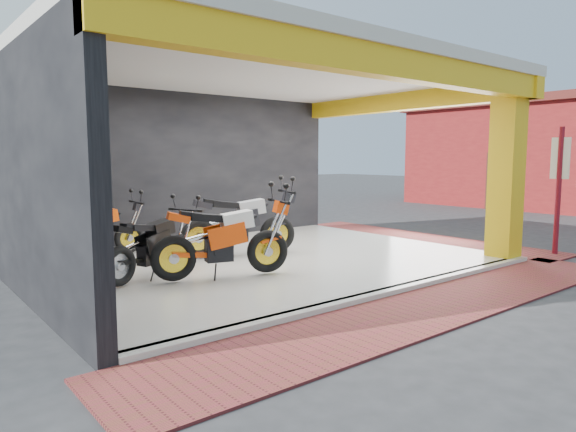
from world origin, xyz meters
name	(u,v)px	position (x,y,z in m)	size (l,w,h in m)	color
ground	(338,283)	(0.00, 0.00, 0.00)	(80.00, 80.00, 0.00)	#2D2D30
showroom_floor	(264,260)	(0.00, 2.00, 0.05)	(8.00, 6.00, 0.10)	white
showroom_ceiling	(263,70)	(0.00, 2.00, 3.60)	(8.40, 6.40, 0.20)	beige
back_wall	(186,169)	(0.00, 5.10, 1.75)	(8.20, 0.20, 3.50)	black
left_wall	(23,176)	(-4.10, 2.00, 1.75)	(0.20, 6.20, 3.50)	black
corner_column	(507,171)	(3.75, -0.75, 1.75)	(0.50, 0.50, 3.50)	gold
header_beam_front	(391,64)	(0.00, -1.00, 3.30)	(8.40, 0.30, 0.40)	gold
header_beam_right	(402,102)	(4.00, 2.00, 3.30)	(0.30, 6.40, 0.40)	gold
floor_kerb	(387,293)	(0.00, -1.02, 0.05)	(8.00, 0.20, 0.10)	white
paver_front	(432,307)	(0.00, -1.80, 0.01)	(9.00, 1.40, 0.03)	maroon
paver_right	(419,238)	(4.80, 2.00, 0.01)	(1.40, 7.00, 0.03)	maroon
signpost	(559,186)	(5.18, -1.11, 1.44)	(0.11, 0.37, 2.63)	maroon
moto_hero	(267,231)	(-0.76, 0.87, 0.82)	(2.36, 0.87, 1.44)	#FF480A
moto_row_a	(277,217)	(0.48, 2.22, 0.84)	(2.43, 0.90, 1.48)	black
moto_row_b	(180,235)	(-1.78, 1.98, 0.72)	(2.01, 0.75, 1.23)	black
moto_row_c	(129,223)	(-1.85, 4.00, 0.71)	(2.01, 0.74, 1.23)	black
moto_row_d	(80,224)	(-2.53, 4.81, 0.67)	(1.88, 0.70, 1.15)	black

